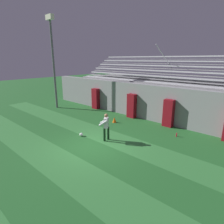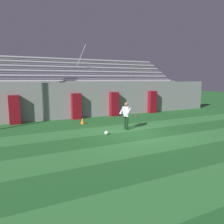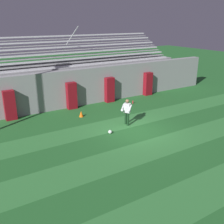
# 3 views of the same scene
# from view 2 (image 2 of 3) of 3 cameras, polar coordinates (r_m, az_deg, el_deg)

# --- Properties ---
(ground_plane) EXTENTS (80.00, 80.00, 0.00)m
(ground_plane) POSITION_cam_2_polar(r_m,az_deg,el_deg) (12.46, 6.35, -5.68)
(ground_plane) COLOR #236028
(turf_stripe_mid) EXTENTS (28.00, 1.91, 0.01)m
(turf_stripe_mid) POSITION_cam_2_polar(r_m,az_deg,el_deg) (10.75, 12.72, -8.15)
(turf_stripe_mid) COLOR #337A38
(turf_stripe_mid) RESTS_ON ground
(turf_stripe_far) EXTENTS (28.00, 1.91, 0.01)m
(turf_stripe_far) POSITION_cam_2_polar(r_m,az_deg,el_deg) (13.81, 2.69, -4.20)
(turf_stripe_far) COLOR #337A38
(turf_stripe_far) RESTS_ON ground
(back_wall) EXTENTS (24.00, 0.60, 2.80)m
(back_wall) POSITION_cam_2_polar(r_m,az_deg,el_deg) (17.96, -4.87, 3.28)
(back_wall) COLOR gray
(back_wall) RESTS_ON ground
(padding_pillar_gate_left) EXTENTS (0.71, 0.44, 1.98)m
(padding_pillar_gate_left) POSITION_cam_2_polar(r_m,az_deg,el_deg) (16.95, -9.30, 1.48)
(padding_pillar_gate_left) COLOR maroon
(padding_pillar_gate_left) RESTS_ON ground
(padding_pillar_gate_right) EXTENTS (0.71, 0.44, 1.98)m
(padding_pillar_gate_right) POSITION_cam_2_polar(r_m,az_deg,el_deg) (18.17, 0.57, 2.07)
(padding_pillar_gate_right) COLOR maroon
(padding_pillar_gate_right) RESTS_ON ground
(padding_pillar_far_left) EXTENTS (0.71, 0.44, 1.98)m
(padding_pillar_far_left) POSITION_cam_2_polar(r_m,az_deg,el_deg) (16.23, -24.14, 0.52)
(padding_pillar_far_left) COLOR maroon
(padding_pillar_far_left) RESTS_ON ground
(padding_pillar_far_right) EXTENTS (0.71, 0.44, 1.98)m
(padding_pillar_far_right) POSITION_cam_2_polar(r_m,az_deg,el_deg) (20.23, 10.48, 2.60)
(padding_pillar_far_right) COLOR maroon
(padding_pillar_far_right) RESTS_ON ground
(bleacher_stand) EXTENTS (18.00, 4.75, 5.83)m
(bleacher_stand) POSITION_cam_2_polar(r_m,az_deg,el_deg) (20.47, -7.66, 4.20)
(bleacher_stand) COLOR gray
(bleacher_stand) RESTS_ON ground
(goalkeeper) EXTENTS (0.72, 0.74, 1.67)m
(goalkeeper) POSITION_cam_2_polar(r_m,az_deg,el_deg) (13.24, 3.69, -0.57)
(goalkeeper) COLOR #143319
(goalkeeper) RESTS_ON ground
(soccer_ball) EXTENTS (0.22, 0.22, 0.22)m
(soccer_ball) POSITION_cam_2_polar(r_m,az_deg,el_deg) (12.16, -1.47, -5.46)
(soccer_ball) COLOR white
(soccer_ball) RESTS_ON ground
(traffic_cone) EXTENTS (0.30, 0.30, 0.42)m
(traffic_cone) POSITION_cam_2_polar(r_m,az_deg,el_deg) (15.18, -7.70, -2.30)
(traffic_cone) COLOR orange
(traffic_cone) RESTS_ON ground
(water_bottle) EXTENTS (0.07, 0.07, 0.24)m
(water_bottle) POSITION_cam_2_polar(r_m,az_deg,el_deg) (17.73, 6.38, -0.98)
(water_bottle) COLOR red
(water_bottle) RESTS_ON ground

